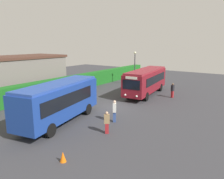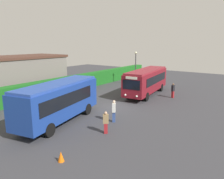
# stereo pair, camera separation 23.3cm
# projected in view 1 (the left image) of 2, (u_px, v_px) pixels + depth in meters

# --- Properties ---
(ground_plane) EXTENTS (64.00, 64.00, 0.00)m
(ground_plane) POSITION_uv_depth(u_px,v_px,m) (113.00, 107.00, 22.15)
(ground_plane) COLOR #38383D
(bus_blue) EXTENTS (8.86, 4.06, 3.33)m
(bus_blue) POSITION_uv_depth(u_px,v_px,m) (60.00, 100.00, 17.45)
(bus_blue) COLOR navy
(bus_blue) RESTS_ON ground_plane
(bus_maroon) EXTENTS (9.72, 3.48, 3.20)m
(bus_maroon) POSITION_uv_depth(u_px,v_px,m) (146.00, 80.00, 26.97)
(bus_maroon) COLOR maroon
(bus_maroon) RESTS_ON ground_plane
(person_left) EXTENTS (0.53, 0.52, 1.78)m
(person_left) POSITION_uv_depth(u_px,v_px,m) (29.00, 103.00, 20.05)
(person_left) COLOR #334C8C
(person_left) RESTS_ON ground_plane
(person_center) EXTENTS (0.45, 0.48, 1.65)m
(person_center) POSITION_uv_depth(u_px,v_px,m) (107.00, 122.00, 15.49)
(person_center) COLOR maroon
(person_center) RESTS_ON ground_plane
(person_right) EXTENTS (0.47, 0.43, 1.86)m
(person_right) POSITION_uv_depth(u_px,v_px,m) (114.00, 110.00, 17.70)
(person_right) COLOR #334C8C
(person_right) RESTS_ON ground_plane
(person_far) EXTENTS (0.44, 0.32, 1.76)m
(person_far) POSITION_uv_depth(u_px,v_px,m) (173.00, 90.00, 25.63)
(person_far) COLOR maroon
(person_far) RESTS_ON ground_plane
(hedge_row) EXTENTS (44.00, 1.26, 2.03)m
(hedge_row) POSITION_uv_depth(u_px,v_px,m) (54.00, 87.00, 26.86)
(hedge_row) COLOR #1B631D
(hedge_row) RESTS_ON ground_plane
(depot_building) EXTENTS (11.62, 5.81, 4.81)m
(depot_building) POSITION_uv_depth(u_px,v_px,m) (19.00, 75.00, 27.50)
(depot_building) COLOR slate
(depot_building) RESTS_ON ground_plane
(traffic_cone) EXTENTS (0.36, 0.36, 0.60)m
(traffic_cone) POSITION_uv_depth(u_px,v_px,m) (63.00, 157.00, 11.86)
(traffic_cone) COLOR orange
(traffic_cone) RESTS_ON ground_plane
(lamppost) EXTENTS (0.36, 0.36, 5.13)m
(lamppost) POSITION_uv_depth(u_px,v_px,m) (135.00, 64.00, 32.77)
(lamppost) COLOR #38383D
(lamppost) RESTS_ON ground_plane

